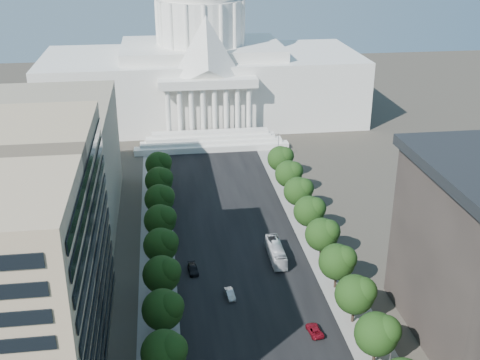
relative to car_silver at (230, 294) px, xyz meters
name	(u,v)px	position (x,y,z in m)	size (l,w,h in m)	color
road_asphalt	(233,227)	(4.37, 30.67, -0.73)	(30.00, 260.00, 0.01)	black
sidewalk_left	(157,232)	(-14.63, 30.67, -0.73)	(8.00, 260.00, 0.02)	gray
sidewalk_right	(306,222)	(23.37, 30.67, -0.73)	(8.00, 260.00, 0.02)	gray
capitol	(202,67)	(4.37, 125.56, 19.28)	(120.00, 56.00, 73.00)	white
office_block_left_far	(36,167)	(-43.63, 40.67, 14.27)	(38.00, 52.00, 30.00)	gray
tree_l_c	(166,352)	(-13.29, -23.53, 5.73)	(7.79, 7.60, 9.97)	#33261C
tree_l_d	(164,309)	(-13.29, -11.53, 5.73)	(7.79, 7.60, 9.97)	#33261C
tree_l_e	(163,273)	(-13.29, 0.47, 5.73)	(7.79, 7.60, 9.97)	#33261C
tree_l_f	(162,244)	(-13.29, 12.47, 5.73)	(7.79, 7.60, 9.97)	#33261C
tree_l_g	(161,219)	(-13.29, 24.47, 5.73)	(7.79, 7.60, 9.97)	#33261C
tree_l_h	(161,198)	(-13.29, 36.47, 5.73)	(7.79, 7.60, 9.97)	#33261C
tree_l_i	(160,180)	(-13.29, 48.47, 5.73)	(7.79, 7.60, 9.97)	#33261C
tree_l_j	(159,164)	(-13.29, 60.47, 5.73)	(7.79, 7.60, 9.97)	#33261C
tree_r_c	(379,333)	(22.71, -23.53, 5.73)	(7.79, 7.60, 9.97)	#33261C
tree_r_d	(357,293)	(22.71, -11.53, 5.73)	(7.79, 7.60, 9.97)	#33261C
tree_r_e	(339,261)	(22.71, 0.47, 5.73)	(7.79, 7.60, 9.97)	#33261C
tree_r_f	(323,234)	(22.71, 12.47, 5.73)	(7.79, 7.60, 9.97)	#33261C
tree_r_g	(311,210)	(22.71, 24.47, 5.73)	(7.79, 7.60, 9.97)	#33261C
tree_r_h	(299,190)	(22.71, 36.47, 5.73)	(7.79, 7.60, 9.97)	#33261C
tree_r_i	(290,173)	(22.71, 48.47, 5.73)	(7.79, 7.60, 9.97)	#33261C
tree_r_j	(281,158)	(22.71, 60.47, 5.73)	(7.79, 7.60, 9.97)	#33261C
streetlight_b	(389,338)	(24.27, -24.33, 5.09)	(2.61, 0.44, 9.00)	gray
streetlight_c	(346,263)	(24.27, 0.67, 5.09)	(2.61, 0.44, 9.00)	gray
streetlight_d	(315,210)	(24.27, 25.67, 5.09)	(2.61, 0.44, 9.00)	gray
streetlight_e	(294,172)	(24.27, 50.67, 5.09)	(2.61, 0.44, 9.00)	gray
streetlight_f	(277,143)	(24.27, 75.67, 5.09)	(2.61, 0.44, 9.00)	gray
car_silver	(230,294)	(0.00, 0.00, 0.00)	(1.54, 4.42, 1.46)	#B0B3B8
car_red	(315,330)	(14.23, -13.91, -0.04)	(2.28, 4.95, 1.38)	maroon
car_dark_b	(193,269)	(-6.91, 10.54, 0.00)	(2.03, 4.99, 1.45)	black
city_bus	(276,252)	(12.23, 13.84, 1.03)	(2.96, 12.65, 3.52)	silver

